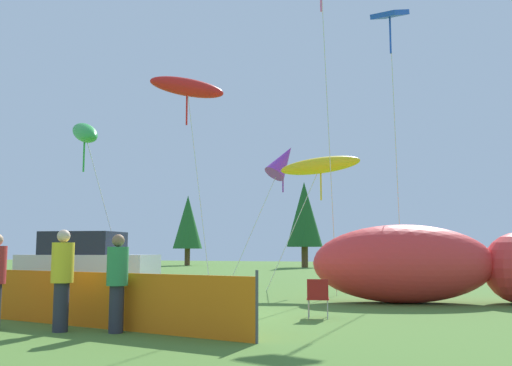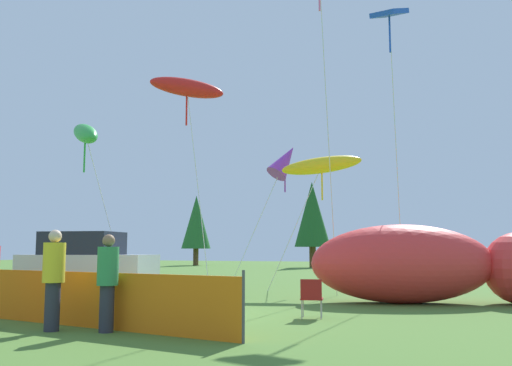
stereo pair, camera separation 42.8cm
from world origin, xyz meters
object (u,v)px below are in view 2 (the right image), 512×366
folding_chair (311,295)px  kite_red_lizard (187,88)px  spectator_in_grey_shirt (54,275)px  kite_green_fish (85,134)px  spectator_in_green_shirt (108,278)px  kite_yellow_hero (322,165)px  kite_blue_box (390,20)px  kite_purple_delta (285,161)px  inflatable_cat (427,267)px  parked_car (87,267)px

folding_chair → kite_red_lizard: kite_red_lizard is taller
spectator_in_grey_shirt → kite_green_fish: kite_green_fish is taller
spectator_in_green_shirt → kite_red_lizard: 10.07m
folding_chair → spectator_in_green_shirt: (-2.94, -3.41, 0.47)m
spectator_in_green_shirt → kite_yellow_hero: size_ratio=0.35×
kite_blue_box → kite_red_lizard: 7.01m
folding_chair → kite_yellow_hero: (-1.78, 7.98, 4.11)m
spectator_in_grey_shirt → spectator_in_green_shirt: bearing=12.3°
spectator_in_grey_shirt → kite_purple_delta: (0.26, 13.16, 4.09)m
inflatable_cat → kite_blue_box: kite_blue_box is taller
spectator_in_green_shirt → kite_blue_box: bearing=65.5°
kite_blue_box → kite_purple_delta: 7.30m
spectator_in_green_shirt → kite_blue_box: size_ratio=0.19×
kite_blue_box → kite_purple_delta: size_ratio=1.56×
inflatable_cat → kite_green_fish: size_ratio=1.15×
spectator_in_grey_shirt → kite_blue_box: 13.12m
parked_car → folding_chair: size_ratio=4.73×
inflatable_cat → folding_chair: bearing=-128.9°
kite_purple_delta → kite_green_fish: bearing=-126.0°
inflatable_cat → kite_blue_box: bearing=119.5°
spectator_in_grey_shirt → kite_red_lizard: (-1.49, 7.94, 5.91)m
spectator_in_grey_shirt → kite_yellow_hero: kite_yellow_hero is taller
folding_chair → inflatable_cat: size_ratio=0.13×
inflatable_cat → spectator_in_grey_shirt: (-6.09, -8.19, -0.00)m
parked_car → kite_red_lizard: 6.75m
kite_red_lizard → parked_car: bearing=-125.9°
parked_car → kite_purple_delta: (3.63, 7.80, 4.13)m
spectator_in_green_shirt → kite_blue_box: (4.08, 8.96, 7.88)m
inflatable_cat → kite_blue_box: (-0.96, 1.01, 7.83)m
inflatable_cat → kite_purple_delta: 8.68m
kite_green_fish → kite_yellow_hero: (6.73, 5.05, -0.72)m
kite_blue_box → kite_yellow_hero: (-2.92, 2.43, -4.24)m
kite_blue_box → kite_green_fish: size_ratio=1.56×
kite_blue_box → kite_yellow_hero: size_ratio=1.82×
parked_car → kite_blue_box: 12.19m
spectator_in_green_shirt → kite_yellow_hero: bearing=84.2°
inflatable_cat → kite_green_fish: kite_green_fish is taller
kite_red_lizard → kite_purple_delta: kite_red_lizard is taller
folding_chair → kite_red_lizard: 9.49m
parked_car → inflatable_cat: 9.87m
kite_green_fish → kite_purple_delta: size_ratio=1.00×
kite_blue_box → kite_purple_delta: kite_blue_box is taller
parked_car → folding_chair: bearing=-22.4°
folding_chair → kite_blue_box: kite_blue_box is taller
kite_yellow_hero → kite_red_lizard: size_ratio=0.69×
spectator_in_grey_shirt → kite_red_lizard: size_ratio=0.25×
kite_green_fish → kite_purple_delta: bearing=54.0°
kite_blue_box → kite_red_lizard: kite_blue_box is taller
inflatable_cat → kite_blue_box: 7.95m
folding_chair → kite_green_fish: kite_green_fish is taller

